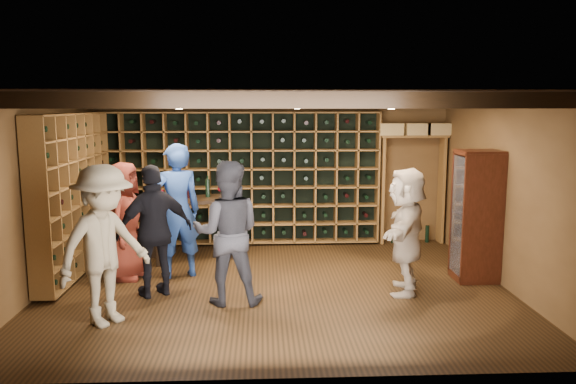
{
  "coord_description": "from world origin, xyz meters",
  "views": [
    {
      "loc": [
        -0.18,
        -7.11,
        2.37
      ],
      "look_at": [
        0.17,
        0.2,
        1.24
      ],
      "focal_mm": 35.0,
      "sensor_mm": 36.0,
      "label": 1
    }
  ],
  "objects_px": {
    "guest_beige": "(406,231)",
    "tasting_table": "(192,206)",
    "guest_red_floral": "(124,221)",
    "man_grey_suit": "(227,233)",
    "display_cabinet": "(476,218)",
    "guest_khaki": "(104,246)",
    "guest_woman_black": "(155,231)",
    "man_blue_shirt": "(177,211)"
  },
  "relations": [
    {
      "from": "man_grey_suit",
      "to": "tasting_table",
      "type": "distance_m",
      "value": 2.12
    },
    {
      "from": "guest_khaki",
      "to": "guest_beige",
      "type": "xyz_separation_m",
      "value": [
        3.52,
        0.89,
        -0.07
      ]
    },
    {
      "from": "guest_red_floral",
      "to": "guest_khaki",
      "type": "height_order",
      "value": "guest_khaki"
    },
    {
      "from": "man_blue_shirt",
      "to": "guest_beige",
      "type": "relative_size",
      "value": 1.16
    },
    {
      "from": "guest_woman_black",
      "to": "guest_khaki",
      "type": "xyz_separation_m",
      "value": [
        -0.37,
        -0.91,
        0.05
      ]
    },
    {
      "from": "tasting_table",
      "to": "guest_beige",
      "type": "bearing_deg",
      "value": -48.6
    },
    {
      "from": "guest_red_floral",
      "to": "guest_khaki",
      "type": "xyz_separation_m",
      "value": [
        0.18,
        -1.63,
        0.07
      ]
    },
    {
      "from": "display_cabinet",
      "to": "guest_khaki",
      "type": "distance_m",
      "value": 4.79
    },
    {
      "from": "guest_beige",
      "to": "tasting_table",
      "type": "bearing_deg",
      "value": -103.52
    },
    {
      "from": "guest_woman_black",
      "to": "tasting_table",
      "type": "xyz_separation_m",
      "value": [
        0.25,
        1.71,
        0.0
      ]
    },
    {
      "from": "man_blue_shirt",
      "to": "guest_beige",
      "type": "distance_m",
      "value": 3.1
    },
    {
      "from": "guest_woman_black",
      "to": "guest_khaki",
      "type": "height_order",
      "value": "guest_khaki"
    },
    {
      "from": "man_grey_suit",
      "to": "guest_red_floral",
      "type": "bearing_deg",
      "value": -34.31
    },
    {
      "from": "guest_khaki",
      "to": "man_grey_suit",
      "type": "bearing_deg",
      "value": -26.76
    },
    {
      "from": "tasting_table",
      "to": "man_grey_suit",
      "type": "bearing_deg",
      "value": -89.55
    },
    {
      "from": "man_blue_shirt",
      "to": "guest_woman_black",
      "type": "distance_m",
      "value": 0.8
    },
    {
      "from": "guest_red_floral",
      "to": "tasting_table",
      "type": "distance_m",
      "value": 1.27
    },
    {
      "from": "guest_red_floral",
      "to": "guest_woman_black",
      "type": "relative_size",
      "value": 0.98
    },
    {
      "from": "guest_woman_black",
      "to": "guest_beige",
      "type": "relative_size",
      "value": 1.03
    },
    {
      "from": "man_blue_shirt",
      "to": "guest_khaki",
      "type": "bearing_deg",
      "value": 49.46
    },
    {
      "from": "guest_khaki",
      "to": "guest_beige",
      "type": "height_order",
      "value": "guest_khaki"
    },
    {
      "from": "guest_woman_black",
      "to": "guest_beige",
      "type": "bearing_deg",
      "value": 149.44
    },
    {
      "from": "display_cabinet",
      "to": "man_blue_shirt",
      "type": "relative_size",
      "value": 0.94
    },
    {
      "from": "guest_red_floral",
      "to": "guest_beige",
      "type": "bearing_deg",
      "value": -95.45
    },
    {
      "from": "man_grey_suit",
      "to": "tasting_table",
      "type": "xyz_separation_m",
      "value": [
        -0.67,
        2.02,
        -0.03
      ]
    },
    {
      "from": "man_grey_suit",
      "to": "guest_beige",
      "type": "xyz_separation_m",
      "value": [
        2.23,
        0.29,
        -0.06
      ]
    },
    {
      "from": "display_cabinet",
      "to": "man_blue_shirt",
      "type": "xyz_separation_m",
      "value": [
        -4.07,
        0.33,
        0.08
      ]
    },
    {
      "from": "guest_beige",
      "to": "tasting_table",
      "type": "distance_m",
      "value": 3.38
    },
    {
      "from": "man_blue_shirt",
      "to": "display_cabinet",
      "type": "bearing_deg",
      "value": 152.27
    },
    {
      "from": "man_grey_suit",
      "to": "guest_red_floral",
      "type": "height_order",
      "value": "man_grey_suit"
    },
    {
      "from": "man_blue_shirt",
      "to": "man_grey_suit",
      "type": "height_order",
      "value": "man_blue_shirt"
    },
    {
      "from": "man_blue_shirt",
      "to": "guest_woman_black",
      "type": "relative_size",
      "value": 1.13
    },
    {
      "from": "man_blue_shirt",
      "to": "guest_beige",
      "type": "xyz_separation_m",
      "value": [
        2.99,
        -0.79,
        -0.13
      ]
    },
    {
      "from": "display_cabinet",
      "to": "guest_beige",
      "type": "relative_size",
      "value": 1.09
    },
    {
      "from": "display_cabinet",
      "to": "man_blue_shirt",
      "type": "height_order",
      "value": "man_blue_shirt"
    },
    {
      "from": "man_blue_shirt",
      "to": "man_grey_suit",
      "type": "relative_size",
      "value": 1.08
    },
    {
      "from": "guest_beige",
      "to": "guest_woman_black",
      "type": "bearing_deg",
      "value": -73.03
    },
    {
      "from": "guest_beige",
      "to": "tasting_table",
      "type": "xyz_separation_m",
      "value": [
        -2.9,
        1.72,
        0.03
      ]
    },
    {
      "from": "guest_woman_black",
      "to": "guest_khaki",
      "type": "bearing_deg",
      "value": 37.27
    },
    {
      "from": "display_cabinet",
      "to": "tasting_table",
      "type": "height_order",
      "value": "display_cabinet"
    },
    {
      "from": "man_grey_suit",
      "to": "guest_woman_black",
      "type": "height_order",
      "value": "man_grey_suit"
    },
    {
      "from": "guest_red_floral",
      "to": "guest_woman_black",
      "type": "distance_m",
      "value": 0.91
    }
  ]
}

